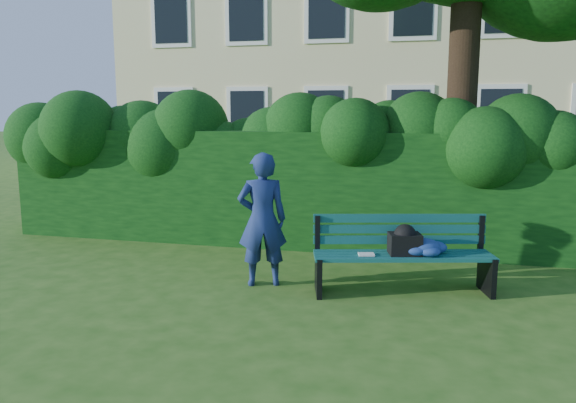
# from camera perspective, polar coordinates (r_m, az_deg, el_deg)

# --- Properties ---
(ground) EXTENTS (80.00, 80.00, 0.00)m
(ground) POSITION_cam_1_polar(r_m,az_deg,el_deg) (6.94, -1.21, -8.56)
(ground) COLOR #2D5A18
(ground) RESTS_ON ground
(hedge) EXTENTS (10.00, 1.00, 1.80)m
(hedge) POSITION_cam_1_polar(r_m,az_deg,el_deg) (8.83, 2.51, 1.32)
(hedge) COLOR black
(hedge) RESTS_ON ground
(park_bench) EXTENTS (2.14, 1.05, 0.89)m
(park_bench) POSITION_cam_1_polar(r_m,az_deg,el_deg) (6.73, 12.02, -4.88)
(park_bench) COLOR #0D4043
(park_bench) RESTS_ON ground
(man_reading) EXTENTS (0.69, 0.57, 1.63)m
(man_reading) POSITION_cam_1_polar(r_m,az_deg,el_deg) (6.79, -2.63, -1.84)
(man_reading) COLOR navy
(man_reading) RESTS_ON ground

